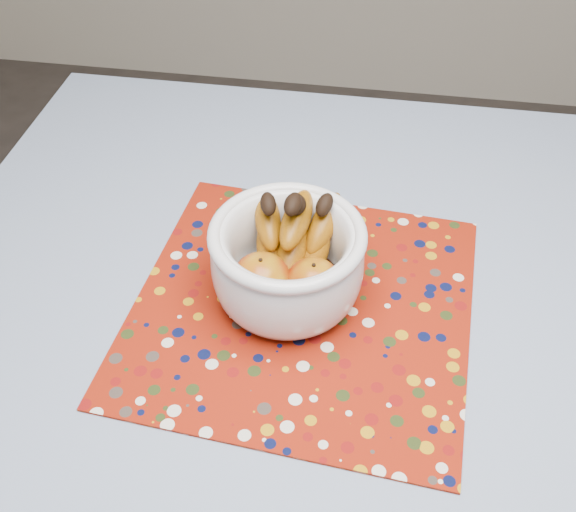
{
  "coord_description": "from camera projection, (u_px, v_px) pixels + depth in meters",
  "views": [
    {
      "loc": [
        -0.03,
        -0.5,
        1.45
      ],
      "look_at": [
        -0.13,
        0.12,
        0.84
      ],
      "focal_mm": 42.0,
      "sensor_mm": 36.0,
      "label": 1
    }
  ],
  "objects": [
    {
      "name": "placemat",
      "position": [
        302.0,
        306.0,
        0.92
      ],
      "size": [
        0.48,
        0.48,
        0.0
      ],
      "primitive_type": "cube",
      "rotation": [
        0.0,
        0.0,
        -0.08
      ],
      "color": "maroon",
      "rests_on": "tablecloth"
    },
    {
      "name": "tablecloth",
      "position": [
        374.0,
        383.0,
        0.83
      ],
      "size": [
        1.32,
        1.32,
        0.01
      ],
      "primitive_type": "cube",
      "color": "slate",
      "rests_on": "table"
    },
    {
      "name": "fruit_bowl",
      "position": [
        289.0,
        255.0,
        0.88
      ],
      "size": [
        0.2,
        0.21,
        0.16
      ],
      "color": "silver",
      "rests_on": "placemat"
    },
    {
      "name": "table",
      "position": [
        368.0,
        419.0,
        0.89
      ],
      "size": [
        1.2,
        1.2,
        0.75
      ],
      "color": "brown",
      "rests_on": "ground"
    }
  ]
}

